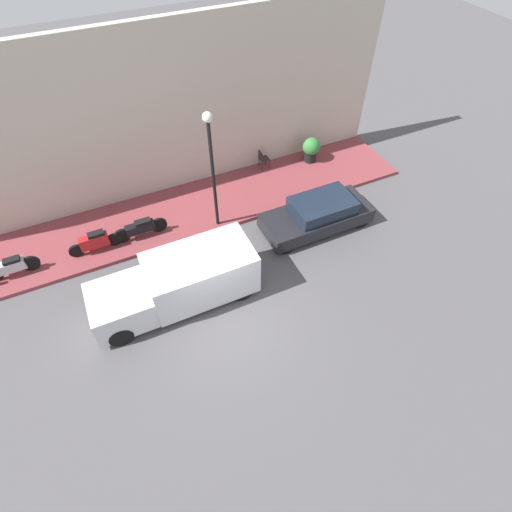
% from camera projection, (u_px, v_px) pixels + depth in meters
% --- Properties ---
extents(ground_plane, '(60.00, 60.00, 0.00)m').
position_uv_depth(ground_plane, '(223.00, 310.00, 13.01)').
color(ground_plane, '#514F51').
extents(sidewalk, '(3.18, 19.46, 0.15)m').
position_uv_depth(sidewalk, '(176.00, 213.00, 15.99)').
color(sidewalk, brown).
rests_on(sidewalk, ground_plane).
extents(building_facade, '(0.30, 19.46, 6.58)m').
position_uv_depth(building_facade, '(149.00, 119.00, 14.63)').
color(building_facade, beige).
rests_on(building_facade, ground_plane).
extents(parked_car, '(1.71, 4.21, 1.25)m').
position_uv_depth(parked_car, '(318.00, 214.00, 15.17)').
color(parked_car, black).
rests_on(parked_car, ground_plane).
extents(delivery_van, '(1.84, 5.21, 1.78)m').
position_uv_depth(delivery_van, '(177.00, 283.00, 12.61)').
color(delivery_van, silver).
rests_on(delivery_van, ground_plane).
extents(motorcycle_black, '(0.30, 1.99, 0.74)m').
position_uv_depth(motorcycle_black, '(141.00, 228.00, 14.75)').
color(motorcycle_black, black).
rests_on(motorcycle_black, sidewalk).
extents(motorcycle_red, '(0.30, 1.87, 0.83)m').
position_uv_depth(motorcycle_red, '(95.00, 242.00, 14.25)').
color(motorcycle_red, '#B21E1E').
rests_on(motorcycle_red, sidewalk).
extents(scooter_silver, '(0.30, 1.79, 0.75)m').
position_uv_depth(scooter_silver, '(11.00, 267.00, 13.51)').
color(scooter_silver, '#B7B7BF').
rests_on(scooter_silver, sidewalk).
extents(streetlamp, '(0.34, 0.34, 4.65)m').
position_uv_depth(streetlamp, '(211.00, 157.00, 13.21)').
color(streetlamp, black).
rests_on(streetlamp, sidewalk).
extents(potted_plant, '(0.78, 0.78, 1.12)m').
position_uv_depth(potted_plant, '(311.00, 149.00, 17.80)').
color(potted_plant, black).
rests_on(potted_plant, sidewalk).
extents(cafe_chair, '(0.40, 0.40, 0.85)m').
position_uv_depth(cafe_chair, '(263.00, 158.00, 17.51)').
color(cafe_chair, '#262626').
rests_on(cafe_chair, sidewalk).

